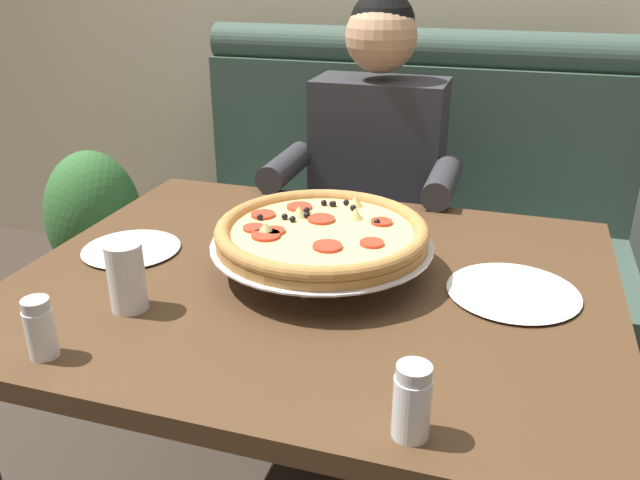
% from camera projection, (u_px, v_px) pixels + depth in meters
% --- Properties ---
extents(booth_bench, '(1.56, 0.78, 1.13)m').
position_uv_depth(booth_bench, '(396.00, 248.00, 2.32)').
color(booth_bench, '#384C42').
rests_on(booth_bench, ground_plane).
extents(dining_table, '(1.21, 0.98, 0.75)m').
position_uv_depth(dining_table, '(315.00, 313.00, 1.38)').
color(dining_table, '#4C331E').
rests_on(dining_table, ground_plane).
extents(diner_main, '(0.54, 0.64, 1.27)m').
position_uv_depth(diner_main, '(370.00, 188.00, 1.98)').
color(diner_main, '#2D3342').
rests_on(diner_main, ground_plane).
extents(pizza, '(0.46, 0.46, 0.12)m').
position_uv_depth(pizza, '(322.00, 234.00, 1.33)').
color(pizza, silver).
rests_on(pizza, dining_table).
extents(shaker_oregano, '(0.05, 0.05, 0.11)m').
position_uv_depth(shaker_oregano, '(412.00, 406.00, 0.88)').
color(shaker_oregano, white).
rests_on(shaker_oregano, dining_table).
extents(shaker_pepper_flakes, '(0.05, 0.05, 0.11)m').
position_uv_depth(shaker_pepper_flakes, '(41.00, 332.00, 1.06)').
color(shaker_pepper_flakes, white).
rests_on(shaker_pepper_flakes, dining_table).
extents(plate_near_left, '(0.22, 0.22, 0.02)m').
position_uv_depth(plate_near_left, '(131.00, 246.00, 1.46)').
color(plate_near_left, white).
rests_on(plate_near_left, dining_table).
extents(plate_near_right, '(0.26, 0.26, 0.02)m').
position_uv_depth(plate_near_right, '(513.00, 289.00, 1.27)').
color(plate_near_right, white).
rests_on(plate_near_right, dining_table).
extents(drinking_glass, '(0.07, 0.07, 0.13)m').
position_uv_depth(drinking_glass, '(127.00, 281.00, 1.20)').
color(drinking_glass, silver).
rests_on(drinking_glass, dining_table).
extents(potted_plant, '(0.36, 0.36, 0.70)m').
position_uv_depth(potted_plant, '(96.00, 230.00, 2.51)').
color(potted_plant, brown).
rests_on(potted_plant, ground_plane).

